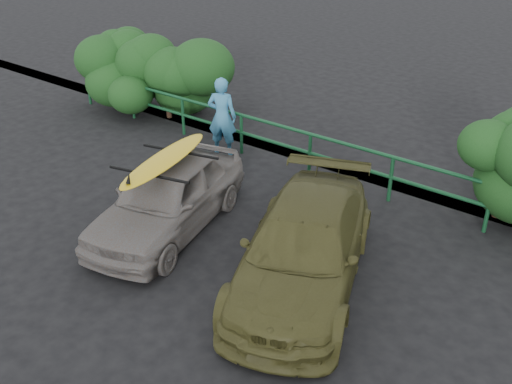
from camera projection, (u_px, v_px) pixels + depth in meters
ground at (107, 256)px, 10.16m from camera, size 80.00×80.00×0.00m
guardrail at (274, 143)px, 13.39m from camera, size 14.00×0.08×1.04m
shrub_left at (146, 81)px, 16.06m from camera, size 3.20×2.40×2.05m
shrub_right at (503, 174)px, 10.76m from camera, size 3.20×2.40×2.06m
sedan at (168, 197)px, 10.70m from camera, size 2.57×4.28×1.36m
olive_vehicle at (304, 248)px, 9.20m from camera, size 3.41×4.93×1.32m
man at (222, 117)px, 13.70m from camera, size 0.83×0.71×1.94m
roof_rack at (165, 163)px, 10.37m from camera, size 1.85×1.51×0.05m
surfboard at (165, 159)px, 10.34m from camera, size 1.22×2.76×0.08m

